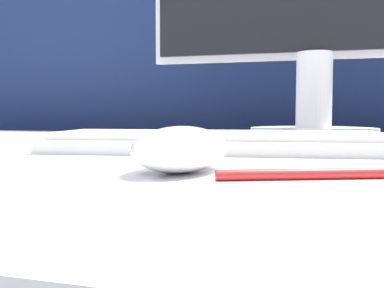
% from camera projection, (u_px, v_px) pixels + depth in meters
% --- Properties ---
extents(partition_panel, '(5.00, 0.03, 1.21)m').
position_uv_depth(partition_panel, '(301.00, 194.00, 1.09)').
color(partition_panel, navy).
rests_on(partition_panel, ground_plane).
extents(computer_mouse_near, '(0.08, 0.11, 0.04)m').
position_uv_depth(computer_mouse_near, '(181.00, 149.00, 0.36)').
color(computer_mouse_near, white).
rests_on(computer_mouse_near, desk).
extents(keyboard, '(0.43, 0.19, 0.02)m').
position_uv_depth(keyboard, '(218.00, 142.00, 0.54)').
color(keyboard, silver).
rests_on(keyboard, desk).
extents(pen, '(0.15, 0.06, 0.01)m').
position_uv_depth(pen, '(322.00, 174.00, 0.32)').
color(pen, red).
rests_on(pen, desk).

